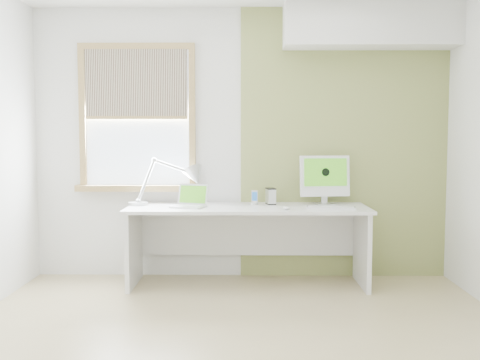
{
  "coord_description": "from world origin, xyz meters",
  "views": [
    {
      "loc": [
        0.05,
        -3.67,
        1.37
      ],
      "look_at": [
        0.0,
        1.05,
        1.0
      ],
      "focal_mm": 41.61,
      "sensor_mm": 36.0,
      "label": 1
    }
  ],
  "objects_px": {
    "external_drive": "(271,196)",
    "imac": "(325,177)",
    "desk": "(248,227)",
    "laptop": "(190,201)",
    "desk_lamp": "(184,179)"
  },
  "relations": [
    {
      "from": "imac",
      "to": "desk_lamp",
      "type": "bearing_deg",
      "value": 177.63
    },
    {
      "from": "desk",
      "to": "desk_lamp",
      "type": "height_order",
      "value": "desk_lamp"
    },
    {
      "from": "desk",
      "to": "external_drive",
      "type": "xyz_separation_m",
      "value": [
        0.22,
        0.11,
        0.27
      ]
    },
    {
      "from": "external_drive",
      "to": "imac",
      "type": "height_order",
      "value": "imac"
    },
    {
      "from": "desk_lamp",
      "to": "external_drive",
      "type": "relative_size",
      "value": 5.16
    },
    {
      "from": "external_drive",
      "to": "desk",
      "type": "bearing_deg",
      "value": -153.69
    },
    {
      "from": "desk",
      "to": "external_drive",
      "type": "distance_m",
      "value": 0.36
    },
    {
      "from": "laptop",
      "to": "desk",
      "type": "bearing_deg",
      "value": 9.7
    },
    {
      "from": "desk",
      "to": "external_drive",
      "type": "bearing_deg",
      "value": 26.31
    },
    {
      "from": "desk",
      "to": "laptop",
      "type": "xyz_separation_m",
      "value": [
        -0.52,
        -0.09,
        0.25
      ]
    },
    {
      "from": "laptop",
      "to": "imac",
      "type": "xyz_separation_m",
      "value": [
        1.25,
        0.2,
        0.21
      ]
    },
    {
      "from": "desk",
      "to": "imac",
      "type": "distance_m",
      "value": 0.86
    },
    {
      "from": "laptop",
      "to": "imac",
      "type": "bearing_deg",
      "value": 9.04
    },
    {
      "from": "external_drive",
      "to": "imac",
      "type": "relative_size",
      "value": 0.32
    },
    {
      "from": "desk",
      "to": "laptop",
      "type": "relative_size",
      "value": 6.24
    }
  ]
}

